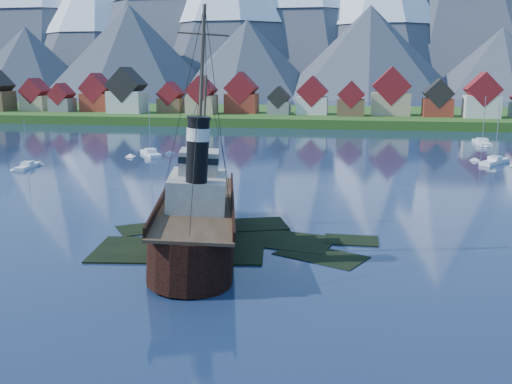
% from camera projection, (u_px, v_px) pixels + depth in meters
% --- Properties ---
extents(ground, '(1400.00, 1400.00, 0.00)m').
position_uv_depth(ground, '(211.00, 247.00, 62.16)').
color(ground, '#192746').
rests_on(ground, ground).
extents(shoal, '(31.71, 21.24, 1.14)m').
position_uv_depth(shoal, '(232.00, 245.00, 64.00)').
color(shoal, black).
rests_on(shoal, ground).
extents(shore_bank, '(600.00, 80.00, 3.20)m').
position_uv_depth(shore_bank, '(321.00, 119.00, 225.71)').
color(shore_bank, '#184513').
rests_on(shore_bank, ground).
extents(seawall, '(600.00, 2.50, 2.00)m').
position_uv_depth(seawall, '(313.00, 128.00, 189.16)').
color(seawall, '#3F3D38').
rests_on(seawall, ground).
extents(town, '(250.96, 16.69, 17.30)m').
position_uv_depth(town, '(229.00, 97.00, 212.51)').
color(town, maroon).
rests_on(town, ground).
extents(tugboat_wreck, '(7.76, 33.42, 26.48)m').
position_uv_depth(tugboat_wreck, '(200.00, 214.00, 63.08)').
color(tugboat_wreck, black).
rests_on(tugboat_wreck, ground).
extents(sailboat_a, '(3.15, 8.47, 10.09)m').
position_uv_depth(sailboat_a, '(28.00, 167.00, 112.60)').
color(sailboat_a, white).
rests_on(sailboat_a, ground).
extents(sailboat_c, '(7.73, 9.75, 12.97)m').
position_uv_depth(sailboat_c, '(151.00, 154.00, 128.79)').
color(sailboat_c, white).
rests_on(sailboat_c, ground).
extents(sailboat_d, '(7.40, 8.89, 12.73)m').
position_uv_depth(sailboat_d, '(495.00, 162.00, 117.53)').
color(sailboat_d, white).
rests_on(sailboat_d, ground).
extents(sailboat_e, '(3.10, 11.30, 13.02)m').
position_uv_depth(sailboat_e, '(482.00, 143.00, 148.22)').
color(sailboat_e, white).
rests_on(sailboat_e, ground).
extents(sailboat_f, '(3.28, 7.51, 10.27)m').
position_uv_depth(sailboat_f, '(196.00, 157.00, 125.38)').
color(sailboat_f, white).
rests_on(sailboat_f, ground).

